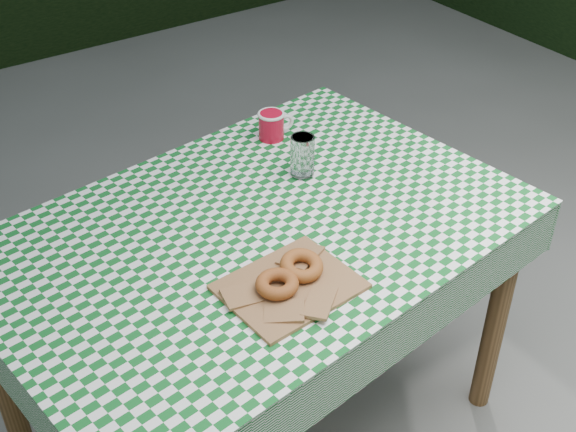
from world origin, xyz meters
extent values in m
plane|color=#565550|center=(0.00, 0.00, 0.00)|extent=(60.00, 60.00, 0.00)
cube|color=brown|center=(-0.10, -0.12, 0.38)|extent=(1.36, 1.00, 0.75)
cube|color=#0D591E|center=(-0.10, -0.12, 0.75)|extent=(1.38, 1.02, 0.01)
cube|color=#9B7243|center=(-0.16, -0.35, 0.76)|extent=(0.30, 0.24, 0.01)
torus|color=brown|center=(-0.19, -0.35, 0.79)|extent=(0.10, 0.10, 0.03)
torus|color=brown|center=(-0.12, -0.33, 0.79)|extent=(0.11, 0.11, 0.03)
cylinder|color=silver|center=(0.12, 0.01, 0.81)|extent=(0.07, 0.07, 0.11)
camera|label=1|loc=(-0.85, -1.34, 1.82)|focal=46.52mm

